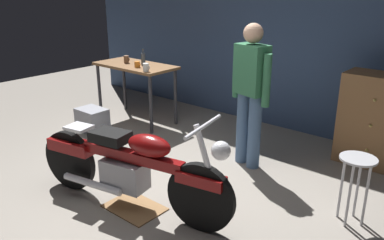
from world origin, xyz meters
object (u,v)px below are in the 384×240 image
object	(u,v)px
shop_stool	(356,172)
bottle	(143,59)
wooden_dresser	(377,121)
mug_orange_travel	(137,64)
storage_bin	(92,120)
mug_brown_stoneware	(126,59)
mug_white_ceramic	(146,67)
person_standing	(250,90)
motorcycle	(130,165)

from	to	relation	value
shop_stool	bottle	size ratio (longest dim) A/B	2.66
wooden_dresser	mug_orange_travel	world-z (taller)	wooden_dresser
shop_stool	storage_bin	size ratio (longest dim) A/B	1.45
shop_stool	mug_orange_travel	world-z (taller)	mug_orange_travel
mug_brown_stoneware	bottle	world-z (taller)	bottle
storage_bin	bottle	size ratio (longest dim) A/B	1.83
wooden_dresser	storage_bin	distance (m)	3.82
shop_stool	mug_white_ceramic	xyz separation A→B (m)	(-3.09, 0.41, 0.46)
person_standing	storage_bin	xyz separation A→B (m)	(-2.35, -0.52, -0.76)
motorcycle	shop_stool	size ratio (longest dim) A/B	3.38
motorcycle	mug_brown_stoneware	bearing A→B (deg)	128.04
person_standing	bottle	size ratio (longest dim) A/B	6.93
storage_bin	shop_stool	bearing A→B (deg)	1.53
mug_white_ceramic	mug_orange_travel	bearing A→B (deg)	159.30
person_standing	bottle	distance (m)	2.08
mug_white_ceramic	mug_orange_travel	world-z (taller)	mug_white_ceramic
motorcycle	bottle	distance (m)	2.57
mug_orange_travel	bottle	distance (m)	0.18
shop_stool	mug_brown_stoneware	bearing A→B (deg)	170.30
wooden_dresser	mug_white_ceramic	bearing A→B (deg)	-160.88
mug_white_ceramic	storage_bin	bearing A→B (deg)	-141.50
person_standing	shop_stool	xyz separation A→B (m)	(1.38, -0.42, -0.43)
motorcycle	mug_orange_travel	distance (m)	2.41
shop_stool	wooden_dresser	world-z (taller)	wooden_dresser
person_standing	mug_orange_travel	xyz separation A→B (m)	(-2.02, 0.11, 0.02)
motorcycle	bottle	size ratio (longest dim) A/B	8.97
motorcycle	mug_orange_travel	xyz separation A→B (m)	(-1.68, 1.66, 0.49)
wooden_dresser	mug_white_ceramic	xyz separation A→B (m)	(-2.85, -0.99, 0.41)
wooden_dresser	mug_orange_travel	xyz separation A→B (m)	(-3.15, -0.87, 0.39)
mug_white_ceramic	motorcycle	bearing A→B (deg)	-48.29
mug_orange_travel	bottle	world-z (taller)	bottle
mug_orange_travel	mug_brown_stoneware	bearing A→B (deg)	162.85
shop_stool	mug_brown_stoneware	size ratio (longest dim) A/B	5.60
wooden_dresser	storage_bin	bearing A→B (deg)	-156.76
mug_white_ceramic	mug_orange_travel	xyz separation A→B (m)	(-0.31, 0.12, -0.01)
wooden_dresser	person_standing	bearing A→B (deg)	-139.20
person_standing	mug_brown_stoneware	size ratio (longest dim) A/B	14.60
motorcycle	person_standing	world-z (taller)	person_standing
wooden_dresser	mug_orange_travel	bearing A→B (deg)	-164.57
motorcycle	person_standing	distance (m)	1.65
motorcycle	mug_brown_stoneware	distance (m)	2.76
mug_brown_stoneware	bottle	bearing A→B (deg)	8.18
mug_white_ceramic	bottle	bearing A→B (deg)	141.63
mug_brown_stoneware	motorcycle	bearing A→B (deg)	-40.80
motorcycle	mug_orange_travel	bearing A→B (deg)	124.24
mug_white_ceramic	shop_stool	bearing A→B (deg)	-7.61
person_standing	mug_white_ceramic	bearing A→B (deg)	14.66
shop_stool	wooden_dresser	xyz separation A→B (m)	(-0.24, 1.40, 0.05)
person_standing	mug_white_ceramic	size ratio (longest dim) A/B	13.94
shop_stool	wooden_dresser	distance (m)	1.42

